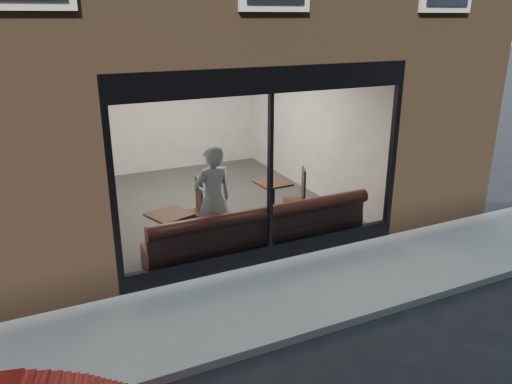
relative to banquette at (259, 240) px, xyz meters
name	(u,v)px	position (x,y,z in m)	size (l,w,h in m)	color
ground	(339,325)	(0.00, -2.45, -0.23)	(120.00, 120.00, 0.00)	black
sidewalk_near	(301,290)	(0.00, -1.45, -0.22)	(40.00, 2.00, 0.01)	gray
kerb_near	(342,323)	(0.00, -2.50, -0.17)	(40.00, 0.10, 0.12)	gray
host_building_pier_left	(5,123)	(-3.75, 5.55, 1.38)	(2.50, 12.00, 3.20)	brown
host_building_pier_right	(291,100)	(3.75, 5.55, 1.38)	(2.50, 12.00, 3.20)	brown
host_building_backfill	(138,95)	(0.00, 8.55, 1.38)	(5.00, 6.00, 3.20)	brown
cafe_floor	(208,204)	(0.00, 2.55, -0.21)	(6.00, 6.00, 0.00)	#2D2D30
cafe_ceiling	(203,54)	(0.00, 2.55, 2.97)	(6.00, 6.00, 0.00)	white
cafe_wall_back	(165,110)	(0.00, 5.54, 1.37)	(5.00, 5.00, 0.00)	beige
cafe_wall_left	(80,146)	(-2.49, 2.55, 1.37)	(6.00, 6.00, 0.00)	beige
cafe_wall_right	(308,123)	(2.49, 2.55, 1.37)	(6.00, 6.00, 0.00)	beige
storefront_kick	(269,253)	(0.00, -0.40, -0.08)	(5.00, 0.10, 0.30)	black
storefront_header	(271,80)	(0.00, -0.40, 2.77)	(5.00, 0.10, 0.40)	black
storefront_mullion	(270,173)	(0.00, -0.40, 1.32)	(0.06, 0.10, 2.50)	black
storefront_glass	(271,174)	(0.00, -0.43, 1.33)	(4.80, 4.80, 0.00)	white
banquette	(259,240)	(0.00, 0.00, 0.00)	(4.00, 0.55, 0.45)	#331412
person	(213,201)	(-0.71, 0.32, 0.73)	(0.70, 0.46, 1.92)	#9FBED0
cafe_table_left	(169,215)	(-1.41, 0.55, 0.52)	(0.63, 0.63, 0.04)	black
cafe_table_right	(273,183)	(0.94, 1.30, 0.52)	(0.61, 0.61, 0.04)	black
cafe_chair_left	(190,214)	(-0.70, 1.64, 0.01)	(0.42, 0.42, 0.04)	black
cafe_chair_right	(294,201)	(1.49, 1.38, 0.01)	(0.43, 0.43, 0.04)	black
wall_poster	(83,145)	(-2.45, 2.48, 1.41)	(0.02, 0.65, 0.87)	white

